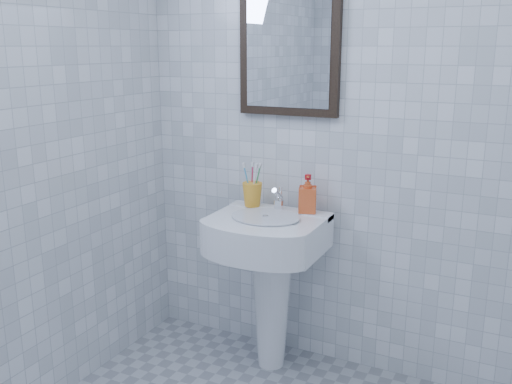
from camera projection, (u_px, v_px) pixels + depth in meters
The scene contains 6 objects.
wall_back at pixel (359, 117), 2.60m from camera, with size 2.20×0.02×2.50m, color white.
washbasin at pixel (270, 266), 2.74m from camera, with size 0.52×0.38×0.80m.
faucet at pixel (279, 200), 2.75m from camera, with size 0.05×0.10×0.12m.
toothbrush_cup at pixel (252, 194), 2.81m from camera, with size 0.10×0.10×0.12m, color gold, non-canonical shape.
soap_dispenser at pixel (308, 194), 2.69m from camera, with size 0.08×0.08×0.18m, color red.
wall_mirror at pixel (289, 49), 2.66m from camera, with size 0.50×0.04×0.62m.
Camera 1 is at (0.73, -1.35, 1.56)m, focal length 40.00 mm.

